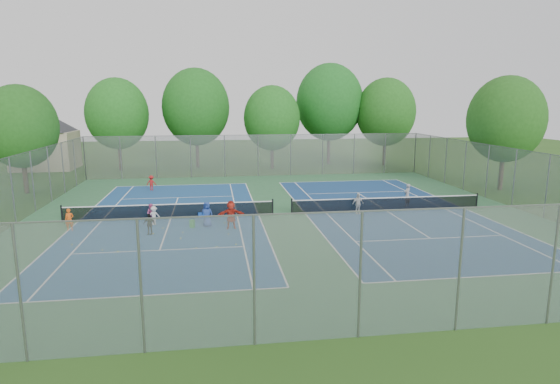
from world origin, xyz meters
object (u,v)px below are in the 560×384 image
Objects in this scene: net_left at (170,211)px; ball_hopper at (192,224)px; net_right at (387,205)px; ball_crate at (201,215)px; instructor at (407,195)px.

net_left reaches higher than ball_hopper.
net_left is 27.39× the size of ball_hopper.
net_right is (14.00, 0.00, 0.00)m from net_left.
ball_crate is 0.85× the size of ball_hopper.
ball_crate is 14.13m from instructor.
net_right is 32.31× the size of ball_crate.
net_right is 27.39× the size of ball_hopper.
net_left is 8.11× the size of instructor.
ball_hopper is at bearing -59.31° from net_left.
net_left is 1.88m from ball_crate.
ball_crate is at bearing 79.61° from ball_hopper.
net_right reaches higher than ball_hopper.
net_right reaches higher than ball_crate.
net_left is at bearing 120.69° from ball_hopper.
instructor is at bearing 13.97° from ball_hopper.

